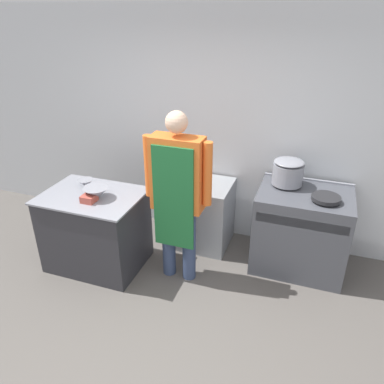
{
  "coord_description": "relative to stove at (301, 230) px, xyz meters",
  "views": [
    {
      "loc": [
        1.12,
        -1.97,
        2.65
      ],
      "look_at": [
        0.02,
        1.16,
        1.0
      ],
      "focal_mm": 35.0,
      "sensor_mm": 36.0,
      "label": 1
    }
  ],
  "objects": [
    {
      "name": "ground_plane",
      "position": [
        -1.09,
        -1.69,
        -0.46
      ],
      "size": [
        14.0,
        14.0,
        0.0
      ],
      "primitive_type": "plane",
      "color": "#5B5651"
    },
    {
      "name": "wall_back",
      "position": [
        -1.09,
        0.44,
        0.89
      ],
      "size": [
        8.0,
        0.05,
        2.7
      ],
      "color": "silver",
      "rests_on": "ground_plane"
    },
    {
      "name": "prep_counter",
      "position": [
        -2.14,
        -0.7,
        -0.02
      ],
      "size": [
        1.05,
        0.78,
        0.87
      ],
      "color": "#2D2D33",
      "rests_on": "ground_plane"
    },
    {
      "name": "stove",
      "position": [
        0.0,
        0.0,
        0.0
      ],
      "size": [
        0.97,
        0.72,
        0.93
      ],
      "color": "#4C4F56",
      "rests_on": "ground_plane"
    },
    {
      "name": "fridge_unit",
      "position": [
        -1.16,
        0.08,
        -0.06
      ],
      "size": [
        0.67,
        0.6,
        0.8
      ],
      "color": "#93999E",
      "rests_on": "ground_plane"
    },
    {
      "name": "person_cook",
      "position": [
        -1.19,
        -0.61,
        0.59
      ],
      "size": [
        0.69,
        0.24,
        1.82
      ],
      "color": "#38476B",
      "rests_on": "ground_plane"
    },
    {
      "name": "mixing_bowl",
      "position": [
        -2.04,
        -0.75,
        0.47
      ],
      "size": [
        0.27,
        0.27,
        0.12
      ],
      "color": "gray",
      "rests_on": "prep_counter"
    },
    {
      "name": "small_bowl",
      "position": [
        -2.3,
        -0.55,
        0.45
      ],
      "size": [
        0.18,
        0.18,
        0.09
      ],
      "color": "gray",
      "rests_on": "prep_counter"
    },
    {
      "name": "plastic_tub",
      "position": [
        -2.07,
        -0.84,
        0.45
      ],
      "size": [
        0.14,
        0.14,
        0.07
      ],
      "color": "#B24C3F",
      "rests_on": "prep_counter"
    },
    {
      "name": "stock_pot",
      "position": [
        -0.22,
        0.13,
        0.61
      ],
      "size": [
        0.32,
        0.32,
        0.28
      ],
      "color": "gray",
      "rests_on": "stove"
    },
    {
      "name": "saute_pan",
      "position": [
        0.19,
        -0.12,
        0.49
      ],
      "size": [
        0.29,
        0.29,
        0.04
      ],
      "color": "#262628",
      "rests_on": "stove"
    }
  ]
}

